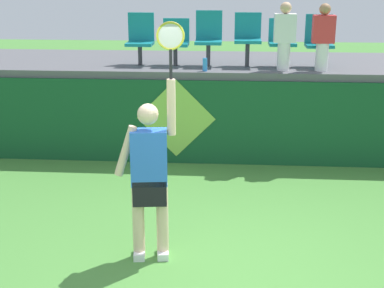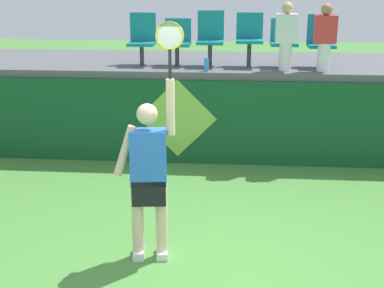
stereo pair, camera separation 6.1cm
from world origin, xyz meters
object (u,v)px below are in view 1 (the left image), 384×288
at_px(water_bottle, 205,65).
at_px(stadium_chair_1, 176,40).
at_px(stadium_chair_5, 319,39).
at_px(spectator_1, 323,36).
at_px(tennis_player, 150,174).
at_px(spectator_0, 285,35).
at_px(stadium_chair_0, 140,37).
at_px(stadium_chair_3, 248,36).
at_px(stadium_chair_4, 282,40).
at_px(stadium_chair_2, 209,36).

relative_size(water_bottle, stadium_chair_1, 0.27).
distance_m(stadium_chair_5, spectator_1, 0.43).
xyz_separation_m(tennis_player, spectator_0, (1.65, 3.49, 1.07)).
xyz_separation_m(stadium_chair_0, stadium_chair_3, (1.80, -0.01, 0.04)).
bearing_deg(tennis_player, stadium_chair_0, 100.35).
xyz_separation_m(tennis_player, stadium_chair_1, (-0.12, 3.90, 0.94)).
distance_m(stadium_chair_4, stadium_chair_5, 0.60).
bearing_deg(stadium_chair_2, spectator_1, -13.11).
xyz_separation_m(water_bottle, spectator_0, (1.24, 0.17, 0.45)).
distance_m(stadium_chair_0, stadium_chair_4, 2.36).
height_order(tennis_player, stadium_chair_1, tennis_player).
bearing_deg(tennis_player, stadium_chair_3, 74.50).
distance_m(stadium_chair_1, stadium_chair_5, 2.37).
bearing_deg(stadium_chair_4, stadium_chair_5, 1.02).
height_order(stadium_chair_5, spectator_0, spectator_0).
distance_m(stadium_chair_3, spectator_0, 0.70).
relative_size(stadium_chair_4, stadium_chair_5, 0.92).
bearing_deg(tennis_player, stadium_chair_1, 91.71).
distance_m(stadium_chair_1, spectator_0, 1.82).
distance_m(stadium_chair_3, stadium_chair_5, 1.17).
relative_size(stadium_chair_0, stadium_chair_1, 1.12).
distance_m(stadium_chair_1, stadium_chair_2, 0.56).
bearing_deg(stadium_chair_2, stadium_chair_5, -0.02).
bearing_deg(tennis_player, water_bottle, 83.04).
bearing_deg(stadium_chair_5, spectator_0, -145.38).
height_order(stadium_chair_0, stadium_chair_2, stadium_chair_2).
relative_size(stadium_chair_0, stadium_chair_2, 0.95).
distance_m(stadium_chair_0, stadium_chair_2, 1.15).
xyz_separation_m(tennis_player, stadium_chair_0, (-0.71, 3.91, 0.98)).
bearing_deg(stadium_chair_5, stadium_chair_3, -179.72).
bearing_deg(tennis_player, spectator_1, 57.17).
bearing_deg(stadium_chair_2, water_bottle, -92.83).
relative_size(tennis_player, stadium_chair_0, 2.98).
xyz_separation_m(stadium_chair_0, stadium_chair_2, (1.15, -0.00, 0.03)).
bearing_deg(stadium_chair_4, stadium_chair_3, 179.51).
bearing_deg(water_bottle, stadium_chair_0, 152.40).
relative_size(stadium_chair_2, stadium_chair_5, 1.06).
height_order(stadium_chair_4, spectator_0, spectator_0).
relative_size(tennis_player, spectator_1, 2.43).
distance_m(water_bottle, spectator_0, 1.33).
distance_m(water_bottle, stadium_chair_3, 0.97).
bearing_deg(stadium_chair_4, water_bottle, -155.24).
xyz_separation_m(water_bottle, stadium_chair_1, (-0.52, 0.58, 0.32)).
bearing_deg(stadium_chair_5, stadium_chair_1, -179.79).
bearing_deg(stadium_chair_3, tennis_player, -105.50).
xyz_separation_m(stadium_chair_1, stadium_chair_2, (0.55, 0.01, 0.07)).
relative_size(water_bottle, spectator_0, 0.19).
height_order(water_bottle, stadium_chair_1, stadium_chair_1).
relative_size(stadium_chair_5, spectator_1, 0.81).
relative_size(spectator_0, spectator_1, 1.02).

